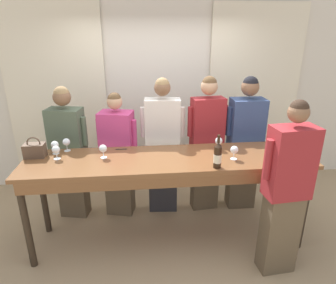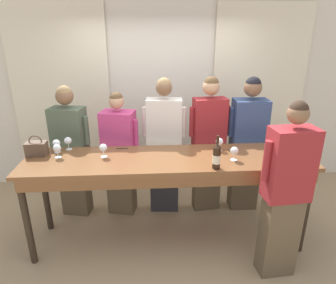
{
  "view_description": "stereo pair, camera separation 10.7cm",
  "coord_description": "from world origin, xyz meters",
  "px_view_note": "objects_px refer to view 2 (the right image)",
  "views": [
    {
      "loc": [
        -0.3,
        -2.9,
        2.34
      ],
      "look_at": [
        0.0,
        0.07,
        1.2
      ],
      "focal_mm": 32.0,
      "sensor_mm": 36.0,
      "label": 1
    },
    {
      "loc": [
        -0.19,
        -2.91,
        2.34
      ],
      "look_at": [
        0.0,
        0.07,
        1.2
      ],
      "focal_mm": 32.0,
      "sensor_mm": 36.0,
      "label": 2
    }
  ],
  "objects_px": {
    "guest_navy_coat": "(247,145)",
    "guest_striped_shirt": "(208,144)",
    "wine_glass_front_mid": "(219,142)",
    "host_pouring": "(285,193)",
    "handbag": "(36,148)",
    "wine_glass_front_right": "(103,148)",
    "guest_olive_jacket": "(71,152)",
    "wine_glass_front_left": "(68,141)",
    "guest_cream_sweater": "(164,146)",
    "wine_glass_center_right": "(56,144)",
    "wine_glass_center_left": "(57,149)",
    "tasting_bar": "(169,168)",
    "wine_bottle": "(217,156)",
    "wine_glass_center_mid": "(234,151)",
    "guest_pink_top": "(120,155)"
  },
  "relations": [
    {
      "from": "wine_glass_front_right",
      "to": "wine_glass_center_left",
      "type": "xyz_separation_m",
      "value": [
        -0.49,
        0.02,
        0.0
      ]
    },
    {
      "from": "wine_glass_center_mid",
      "to": "host_pouring",
      "type": "height_order",
      "value": "host_pouring"
    },
    {
      "from": "guest_pink_top",
      "to": "host_pouring",
      "type": "height_order",
      "value": "host_pouring"
    },
    {
      "from": "guest_navy_coat",
      "to": "host_pouring",
      "type": "bearing_deg",
      "value": -90.88
    },
    {
      "from": "wine_bottle",
      "to": "wine_glass_center_mid",
      "type": "relative_size",
      "value": 2.31
    },
    {
      "from": "guest_olive_jacket",
      "to": "guest_striped_shirt",
      "type": "distance_m",
      "value": 1.74
    },
    {
      "from": "handbag",
      "to": "guest_olive_jacket",
      "type": "bearing_deg",
      "value": 63.94
    },
    {
      "from": "wine_glass_center_right",
      "to": "guest_cream_sweater",
      "type": "height_order",
      "value": "guest_cream_sweater"
    },
    {
      "from": "wine_glass_front_left",
      "to": "guest_striped_shirt",
      "type": "relative_size",
      "value": 0.08
    },
    {
      "from": "tasting_bar",
      "to": "wine_glass_center_mid",
      "type": "relative_size",
      "value": 20.73
    },
    {
      "from": "wine_glass_front_mid",
      "to": "wine_glass_center_left",
      "type": "relative_size",
      "value": 1.0
    },
    {
      "from": "guest_striped_shirt",
      "to": "wine_glass_front_left",
      "type": "bearing_deg",
      "value": -168.71
    },
    {
      "from": "wine_glass_front_left",
      "to": "wine_glass_front_right",
      "type": "bearing_deg",
      "value": -29.0
    },
    {
      "from": "wine_glass_center_right",
      "to": "guest_olive_jacket",
      "type": "height_order",
      "value": "guest_olive_jacket"
    },
    {
      "from": "tasting_bar",
      "to": "wine_glass_center_right",
      "type": "xyz_separation_m",
      "value": [
        -1.22,
        0.26,
        0.21
      ]
    },
    {
      "from": "wine_glass_front_mid",
      "to": "host_pouring",
      "type": "bearing_deg",
      "value": -57.5
    },
    {
      "from": "guest_olive_jacket",
      "to": "wine_glass_center_mid",
      "type": "bearing_deg",
      "value": -21.74
    },
    {
      "from": "handbag",
      "to": "wine_glass_front_left",
      "type": "xyz_separation_m",
      "value": [
        0.3,
        0.14,
        0.02
      ]
    },
    {
      "from": "host_pouring",
      "to": "guest_pink_top",
      "type": "bearing_deg",
      "value": 143.57
    },
    {
      "from": "guest_olive_jacket",
      "to": "guest_striped_shirt",
      "type": "relative_size",
      "value": 0.95
    },
    {
      "from": "wine_bottle",
      "to": "wine_glass_center_left",
      "type": "distance_m",
      "value": 1.67
    },
    {
      "from": "guest_olive_jacket",
      "to": "guest_cream_sweater",
      "type": "relative_size",
      "value": 0.96
    },
    {
      "from": "tasting_bar",
      "to": "handbag",
      "type": "relative_size",
      "value": 13.49
    },
    {
      "from": "tasting_bar",
      "to": "host_pouring",
      "type": "relative_size",
      "value": 1.71
    },
    {
      "from": "wine_glass_front_mid",
      "to": "wine_glass_center_right",
      "type": "xyz_separation_m",
      "value": [
        -1.8,
        0.06,
        0.0
      ]
    },
    {
      "from": "tasting_bar",
      "to": "wine_glass_front_left",
      "type": "bearing_deg",
      "value": 163.46
    },
    {
      "from": "wine_glass_center_left",
      "to": "wine_glass_center_right",
      "type": "distance_m",
      "value": 0.15
    },
    {
      "from": "guest_cream_sweater",
      "to": "handbag",
      "type": "bearing_deg",
      "value": -161.36
    },
    {
      "from": "guest_navy_coat",
      "to": "guest_olive_jacket",
      "type": "bearing_deg",
      "value": -180.0
    },
    {
      "from": "wine_glass_front_left",
      "to": "guest_striped_shirt",
      "type": "bearing_deg",
      "value": 11.29
    },
    {
      "from": "wine_bottle",
      "to": "wine_glass_front_left",
      "type": "height_order",
      "value": "wine_bottle"
    },
    {
      "from": "wine_glass_center_right",
      "to": "wine_bottle",
      "type": "bearing_deg",
      "value": -17.03
    },
    {
      "from": "guest_navy_coat",
      "to": "guest_striped_shirt",
      "type": "bearing_deg",
      "value": 180.0
    },
    {
      "from": "tasting_bar",
      "to": "wine_bottle",
      "type": "distance_m",
      "value": 0.57
    },
    {
      "from": "wine_glass_front_left",
      "to": "guest_navy_coat",
      "type": "bearing_deg",
      "value": 8.7
    },
    {
      "from": "guest_cream_sweater",
      "to": "host_pouring",
      "type": "distance_m",
      "value": 1.6
    },
    {
      "from": "guest_olive_jacket",
      "to": "handbag",
      "type": "bearing_deg",
      "value": -116.06
    },
    {
      "from": "wine_bottle",
      "to": "wine_glass_front_right",
      "type": "xyz_separation_m",
      "value": [
        -1.14,
        0.35,
        -0.03
      ]
    },
    {
      "from": "guest_olive_jacket",
      "to": "guest_cream_sweater",
      "type": "xyz_separation_m",
      "value": [
        1.17,
        0.0,
        0.04
      ]
    },
    {
      "from": "handbag",
      "to": "guest_striped_shirt",
      "type": "relative_size",
      "value": 0.13
    },
    {
      "from": "wine_glass_center_mid",
      "to": "wine_glass_center_right",
      "type": "xyz_separation_m",
      "value": [
        -1.9,
        0.34,
        0.0
      ]
    },
    {
      "from": "handbag",
      "to": "wine_glass_front_right",
      "type": "height_order",
      "value": "handbag"
    },
    {
      "from": "handbag",
      "to": "wine_glass_center_mid",
      "type": "bearing_deg",
      "value": -7.3
    },
    {
      "from": "wine_glass_front_mid",
      "to": "wine_glass_center_left",
      "type": "bearing_deg",
      "value": -177.37
    },
    {
      "from": "wine_glass_front_right",
      "to": "guest_cream_sweater",
      "type": "xyz_separation_m",
      "value": [
        0.68,
        0.57,
        -0.22
      ]
    },
    {
      "from": "host_pouring",
      "to": "guest_olive_jacket",
      "type": "bearing_deg",
      "value": 151.67
    },
    {
      "from": "guest_olive_jacket",
      "to": "guest_striped_shirt",
      "type": "bearing_deg",
      "value": 0.0
    },
    {
      "from": "wine_glass_center_mid",
      "to": "guest_cream_sweater",
      "type": "bearing_deg",
      "value": 132.84
    },
    {
      "from": "handbag",
      "to": "guest_navy_coat",
      "type": "relative_size",
      "value": 0.13
    },
    {
      "from": "wine_glass_front_right",
      "to": "guest_cream_sweater",
      "type": "distance_m",
      "value": 0.91
    }
  ]
}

